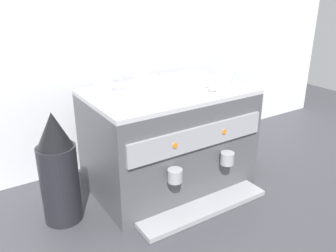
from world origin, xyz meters
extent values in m
plane|color=#38383D|center=(0.00, 0.00, 0.00)|extent=(4.00, 4.00, 0.00)
cube|color=silver|center=(0.00, 0.35, 0.51)|extent=(2.80, 0.03, 1.03)
cube|color=#4C4C51|center=(0.00, 0.00, 0.21)|extent=(0.67, 0.43, 0.42)
cube|color=#B7B7BC|center=(0.00, 0.00, 0.43)|extent=(0.67, 0.43, 0.02)
cube|color=#939399|center=(0.00, -0.22, 0.30)|extent=(0.62, 0.01, 0.09)
cylinder|color=orange|center=(-0.12, -0.23, 0.30)|extent=(0.02, 0.01, 0.02)
cylinder|color=orange|center=(0.12, -0.23, 0.30)|extent=(0.02, 0.01, 0.02)
cube|color=#939399|center=(0.00, -0.26, 0.01)|extent=(0.57, 0.12, 0.02)
cylinder|color=#939399|center=(-0.13, -0.24, 0.19)|extent=(0.06, 0.06, 0.05)
cylinder|color=#939399|center=(0.13, -0.24, 0.19)|extent=(0.06, 0.06, 0.05)
cylinder|color=silver|center=(0.18, -0.14, 0.47)|extent=(0.07, 0.07, 0.07)
torus|color=silver|center=(0.13, -0.13, 0.47)|extent=(0.05, 0.02, 0.05)
cylinder|color=silver|center=(0.09, -0.06, 0.47)|extent=(0.07, 0.07, 0.07)
torus|color=silver|center=(0.14, -0.07, 0.47)|extent=(0.05, 0.03, 0.05)
cylinder|color=silver|center=(0.26, -0.07, 0.47)|extent=(0.08, 0.08, 0.06)
torus|color=silver|center=(0.30, -0.05, 0.47)|extent=(0.05, 0.03, 0.05)
cylinder|color=silver|center=(-0.08, 0.07, 0.47)|extent=(0.07, 0.07, 0.07)
torus|color=silver|center=(-0.04, 0.06, 0.47)|extent=(0.05, 0.03, 0.05)
cylinder|color=silver|center=(-0.24, 0.12, 0.48)|extent=(0.08, 0.08, 0.08)
torus|color=silver|center=(-0.19, 0.10, 0.48)|extent=(0.06, 0.04, 0.06)
cylinder|color=white|center=(0.17, 0.08, 0.45)|extent=(0.10, 0.10, 0.03)
cylinder|color=white|center=(0.17, 0.08, 0.44)|extent=(0.06, 0.06, 0.01)
cylinder|color=white|center=(-0.12, -0.13, 0.45)|extent=(0.11, 0.11, 0.04)
cylinder|color=white|center=(-0.12, -0.13, 0.44)|extent=(0.06, 0.06, 0.01)
cylinder|color=white|center=(0.05, 0.05, 0.46)|extent=(0.09, 0.09, 0.04)
cylinder|color=white|center=(0.05, 0.05, 0.44)|extent=(0.05, 0.05, 0.01)
cylinder|color=black|center=(-0.49, -0.01, 0.15)|extent=(0.14, 0.14, 0.31)
cone|color=black|center=(-0.49, -0.01, 0.37)|extent=(0.13, 0.13, 0.13)
cylinder|color=#B7B7BC|center=(0.46, 0.01, 0.06)|extent=(0.08, 0.08, 0.12)
camera|label=1|loc=(-0.77, -1.18, 0.84)|focal=37.73mm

